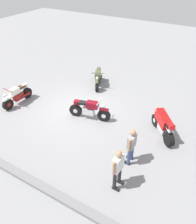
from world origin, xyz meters
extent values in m
plane|color=gray|center=(0.00, 0.00, 0.00)|extent=(40.00, 40.00, 0.00)
cube|color=gray|center=(0.00, 4.60, 0.07)|extent=(14.00, 0.30, 0.15)
cylinder|color=black|center=(0.18, -2.18, 0.30)|extent=(0.40, 0.61, 0.60)
cylinder|color=black|center=(0.76, -3.40, 0.30)|extent=(0.40, 0.61, 0.60)
cylinder|color=#333333|center=(0.18, -2.18, 0.30)|extent=(0.25, 0.27, 0.21)
cylinder|color=#333333|center=(0.76, -3.40, 0.30)|extent=(0.25, 0.27, 0.21)
cube|color=#333333|center=(0.49, -2.84, 0.40)|extent=(0.49, 0.63, 0.32)
cube|color=#515B38|center=(0.40, -2.66, 0.80)|extent=(0.53, 0.64, 0.30)
cube|color=#515B38|center=(0.18, -2.18, 0.63)|extent=(0.33, 0.47, 0.08)
cube|color=brown|center=(0.60, -3.06, 0.82)|extent=(0.49, 0.65, 0.12)
cube|color=#515B38|center=(0.73, -3.33, 0.80)|extent=(0.34, 0.38, 0.18)
cylinder|color=#333333|center=(0.51, -3.27, 0.35)|extent=(0.34, 0.55, 0.16)
cylinder|color=#333333|center=(0.26, -2.36, 1.05)|extent=(0.65, 0.33, 0.04)
sphere|color=silver|center=(0.17, -2.16, 0.85)|extent=(0.16, 0.16, 0.16)
cylinder|color=black|center=(-1.59, 0.18, 0.32)|extent=(0.65, 0.26, 0.64)
cylinder|color=black|center=(-0.18, 0.50, 0.32)|extent=(0.65, 0.26, 0.64)
cylinder|color=silver|center=(-1.59, 0.18, 0.32)|extent=(0.25, 0.19, 0.22)
cylinder|color=silver|center=(-0.18, 0.50, 0.32)|extent=(0.25, 0.19, 0.22)
cube|color=silver|center=(-0.83, 0.35, 0.42)|extent=(0.61, 0.40, 0.32)
cube|color=maroon|center=(-1.03, 0.31, 0.82)|extent=(0.62, 0.44, 0.30)
cube|color=maroon|center=(-1.59, 0.18, 0.67)|extent=(0.46, 0.25, 0.08)
cube|color=black|center=(-0.59, 0.41, 0.84)|extent=(0.64, 0.39, 0.12)
cube|color=maroon|center=(-0.30, 0.48, 0.82)|extent=(0.36, 0.29, 0.18)
cylinder|color=silver|center=(-0.41, 0.28, 0.37)|extent=(0.57, 0.23, 0.16)
cylinder|color=silver|center=(-1.35, 0.24, 1.07)|extent=(0.19, 0.69, 0.04)
sphere|color=silver|center=(-1.57, 0.19, 0.87)|extent=(0.16, 0.16, 0.16)
cylinder|color=black|center=(-3.84, -0.74, 0.30)|extent=(0.52, 0.56, 0.60)
cylinder|color=black|center=(-4.74, 0.27, 0.30)|extent=(0.56, 0.60, 0.60)
cylinder|color=silver|center=(-3.84, -0.74, 0.30)|extent=(0.27, 0.28, 0.21)
cylinder|color=silver|center=(-4.74, 0.27, 0.30)|extent=(0.27, 0.28, 0.21)
cube|color=silver|center=(-4.32, -0.19, 0.40)|extent=(0.58, 0.61, 0.32)
cube|color=red|center=(-4.22, -0.31, 0.80)|extent=(0.92, 0.98, 0.57)
cone|color=red|center=(-3.88, -0.70, 0.95)|extent=(0.49, 0.49, 0.39)
cube|color=black|center=(-4.49, -0.01, 0.87)|extent=(0.59, 0.62, 0.12)
cube|color=red|center=(-4.69, 0.22, 0.95)|extent=(0.39, 0.41, 0.23)
cylinder|color=silver|center=(-4.71, 0.13, 0.77)|extent=(0.33, 0.36, 0.17)
cylinder|color=silver|center=(-4.59, 0.23, 0.77)|extent=(0.33, 0.36, 0.17)
cylinder|color=silver|center=(-3.97, -0.59, 0.97)|extent=(0.55, 0.49, 0.04)
sphere|color=silver|center=(-3.83, -0.76, 0.90)|extent=(0.16, 0.16, 0.16)
cylinder|color=black|center=(3.17, 1.79, 0.30)|extent=(0.16, 0.60, 0.60)
cylinder|color=black|center=(3.16, 0.44, 0.30)|extent=(0.16, 0.60, 0.60)
cylinder|color=maroon|center=(3.17, 1.79, 0.30)|extent=(0.18, 0.21, 0.21)
cylinder|color=maroon|center=(3.16, 0.44, 0.30)|extent=(0.18, 0.21, 0.21)
cube|color=maroon|center=(3.17, 1.06, 0.40)|extent=(0.28, 0.56, 0.32)
cube|color=white|center=(3.17, 1.26, 0.80)|extent=(0.32, 0.56, 0.30)
cube|color=white|center=(3.17, 1.79, 0.63)|extent=(0.16, 0.44, 0.08)
cube|color=#4C331E|center=(3.17, 0.81, 0.82)|extent=(0.26, 0.60, 0.12)
cube|color=white|center=(3.17, 0.51, 0.80)|extent=(0.22, 0.32, 0.18)
cylinder|color=maroon|center=(3.00, 0.66, 0.35)|extent=(0.11, 0.56, 0.16)
cylinder|color=maroon|center=(3.17, 1.59, 1.05)|extent=(0.70, 0.04, 0.04)
sphere|color=silver|center=(3.17, 1.81, 0.85)|extent=(0.16, 0.16, 0.16)
cylinder|color=#384772|center=(-3.72, 1.80, 0.39)|extent=(0.13, 0.13, 0.78)
cube|color=black|center=(-3.66, 1.80, 0.04)|extent=(0.26, 0.11, 0.08)
cylinder|color=#384772|center=(-3.72, 2.11, 0.39)|extent=(0.13, 0.13, 0.78)
cube|color=black|center=(-3.66, 2.11, 0.04)|extent=(0.26, 0.11, 0.08)
cube|color=#99999E|center=(-3.72, 1.95, 1.06)|extent=(0.23, 0.44, 0.55)
cylinder|color=tan|center=(-3.71, 1.69, 1.07)|extent=(0.09, 0.09, 0.52)
cylinder|color=tan|center=(-3.72, 2.22, 1.07)|extent=(0.09, 0.09, 0.52)
sphere|color=tan|center=(-3.72, 1.95, 1.47)|extent=(0.21, 0.21, 0.21)
cylinder|color=#262628|center=(-3.75, 3.36, 0.41)|extent=(0.14, 0.14, 0.82)
cube|color=black|center=(-3.81, 3.37, 0.04)|extent=(0.27, 0.12, 0.08)
cylinder|color=#262628|center=(-3.78, 3.04, 0.41)|extent=(0.14, 0.14, 0.82)
cube|color=black|center=(-3.84, 3.04, 0.04)|extent=(0.27, 0.12, 0.08)
cube|color=silver|center=(-3.77, 3.20, 1.11)|extent=(0.25, 0.48, 0.58)
cylinder|color=tan|center=(-3.75, 3.48, 1.13)|extent=(0.10, 0.10, 0.55)
cylinder|color=tan|center=(-3.79, 2.93, 1.13)|extent=(0.10, 0.10, 0.55)
sphere|color=tan|center=(-3.77, 3.20, 1.54)|extent=(0.22, 0.22, 0.22)
camera|label=1|loc=(-5.69, 7.80, 6.61)|focal=35.96mm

